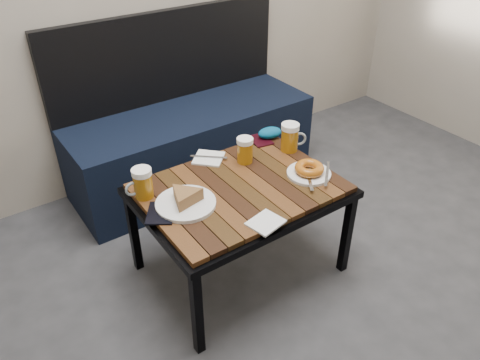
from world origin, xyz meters
TOP-DOWN VIEW (x-y plane):
  - bench at (0.20, 1.76)m, footprint 1.40×0.50m
  - cafe_table at (-0.01, 0.96)m, footprint 0.84×0.62m
  - beer_mug_left at (-0.37, 1.12)m, footprint 0.12×0.08m
  - beer_mug_centre at (0.12, 1.10)m, footprint 0.11×0.09m
  - beer_mug_right at (0.35, 1.07)m, footprint 0.13×0.11m
  - plate_pie at (-0.27, 0.97)m, footprint 0.24×0.24m
  - plate_bagel at (0.28, 0.85)m, footprint 0.23×0.22m
  - napkin_left at (-0.01, 1.21)m, footprint 0.18×0.18m
  - napkin_right at (-0.08, 0.70)m, footprint 0.14×0.13m
  - passport_navy at (-0.37, 0.97)m, footprint 0.16×0.17m
  - passport_burgundy at (0.29, 1.22)m, footprint 0.11×0.14m
  - knit_pouch at (0.35, 1.22)m, footprint 0.13×0.10m

SIDE VIEW (x-z plane):
  - bench at x=0.20m, z-range -0.20..0.75m
  - cafe_table at x=-0.01m, z-range 0.19..0.66m
  - passport_burgundy at x=0.29m, z-range 0.47..0.48m
  - passport_navy at x=-0.37m, z-range 0.47..0.48m
  - napkin_right at x=-0.08m, z-range 0.47..0.48m
  - napkin_left at x=-0.01m, z-range 0.47..0.48m
  - plate_bagel at x=0.28m, z-range 0.47..0.52m
  - knit_pouch at x=0.35m, z-range 0.47..0.52m
  - plate_pie at x=-0.27m, z-range 0.46..0.53m
  - beer_mug_centre at x=0.12m, z-range 0.47..0.59m
  - beer_mug_left at x=-0.37m, z-range 0.47..0.60m
  - beer_mug_right at x=0.35m, z-range 0.47..0.61m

